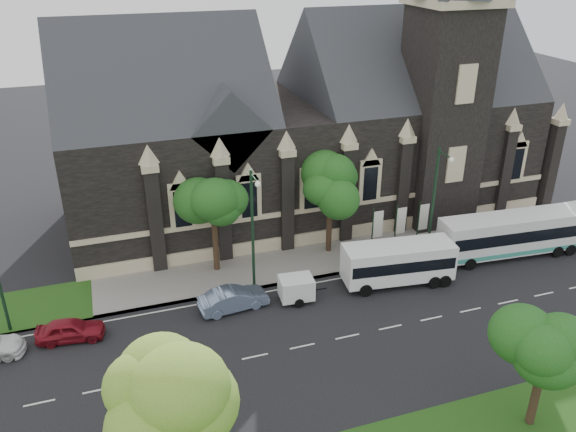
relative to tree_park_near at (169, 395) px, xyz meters
name	(u,v)px	position (x,y,z in m)	size (l,w,h in m)	color
ground	(347,337)	(11.77, 8.77, -6.42)	(160.00, 160.00, 0.00)	black
sidewalk	(297,263)	(11.77, 18.27, -6.34)	(80.00, 5.00, 0.15)	gray
museum	(318,121)	(16.89, 27.55, 1.75)	(40.00, 17.70, 29.90)	black
tree_park_near	(169,395)	(0.00, 0.00, 0.00)	(4.42, 4.42, 8.56)	black
tree_park_east	(547,347)	(17.95, -0.55, -1.80)	(3.40, 3.40, 6.28)	black
tree_walk_right	(332,183)	(14.98, 19.48, -0.60)	(4.08, 4.08, 7.80)	black
tree_walk_left	(215,199)	(5.97, 19.47, -0.68)	(3.91, 3.91, 7.64)	black
street_lamp_near	(435,198)	(21.77, 15.86, -1.30)	(0.36, 1.88, 9.00)	#16321E
street_lamp_mid	(253,225)	(7.77, 15.86, -1.30)	(0.36, 1.88, 9.00)	#16321E
banner_flag_left	(376,227)	(18.06, 17.77, -4.03)	(0.90, 0.10, 4.00)	#16321E
banner_flag_center	(399,223)	(20.06, 17.77, -4.03)	(0.90, 0.10, 4.00)	#16321E
banner_flag_right	(422,220)	(22.06, 17.77, -4.03)	(0.90, 0.10, 4.00)	#16321E
tour_coach	(512,234)	(28.01, 14.27, -4.56)	(11.82, 3.40, 3.41)	silver
shuttle_bus	(398,261)	(17.73, 13.48, -4.66)	(8.12, 3.55, 3.04)	white
box_trailer	(296,288)	(10.08, 13.62, -5.42)	(3.36, 1.98, 1.76)	white
sedan	(233,299)	(5.77, 14.02, -5.65)	(1.62, 4.65, 1.53)	#7486A8
car_far_red	(70,330)	(-4.56, 14.02, -5.72)	(1.65, 4.10, 1.40)	maroon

